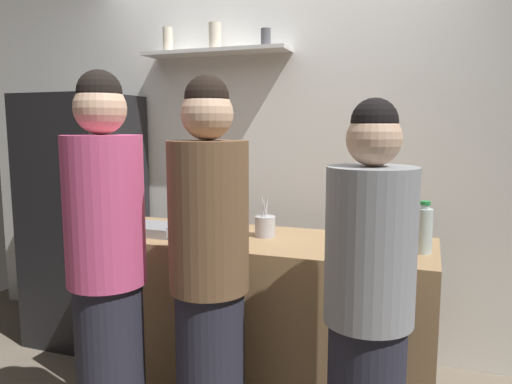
{
  "coord_description": "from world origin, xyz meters",
  "views": [
    {
      "loc": [
        0.99,
        -1.91,
        1.5
      ],
      "look_at": [
        0.12,
        0.52,
        1.15
      ],
      "focal_mm": 34.2,
      "sensor_mm": 36.0,
      "label": 1
    }
  ],
  "objects_px": {
    "person_brown_jacket": "(209,280)",
    "utensil_holder": "(265,226)",
    "person_pink_top": "(107,273)",
    "wine_bottle_dark_glass": "(217,211)",
    "refrigerator": "(86,219)",
    "baking_pan": "(151,229)",
    "wine_bottle_pale_glass": "(192,220)",
    "water_bottle_plastic": "(424,230)",
    "person_grey_hoodie": "(368,313)"
  },
  "relations": [
    {
      "from": "person_brown_jacket",
      "to": "utensil_holder",
      "type": "bearing_deg",
      "value": -0.24
    },
    {
      "from": "person_pink_top",
      "to": "person_brown_jacket",
      "type": "height_order",
      "value": "person_pink_top"
    },
    {
      "from": "wine_bottle_dark_glass",
      "to": "person_brown_jacket",
      "type": "distance_m",
      "value": 0.69
    },
    {
      "from": "refrigerator",
      "to": "person_pink_top",
      "type": "distance_m",
      "value": 1.4
    },
    {
      "from": "baking_pan",
      "to": "utensil_holder",
      "type": "xyz_separation_m",
      "value": [
        0.64,
        0.14,
        0.03
      ]
    },
    {
      "from": "refrigerator",
      "to": "utensil_holder",
      "type": "bearing_deg",
      "value": -11.35
    },
    {
      "from": "refrigerator",
      "to": "wine_bottle_pale_glass",
      "type": "bearing_deg",
      "value": -26.61
    },
    {
      "from": "wine_bottle_pale_glass",
      "to": "person_pink_top",
      "type": "xyz_separation_m",
      "value": [
        -0.18,
        -0.47,
        -0.16
      ]
    },
    {
      "from": "wine_bottle_dark_glass",
      "to": "utensil_holder",
      "type": "bearing_deg",
      "value": 4.88
    },
    {
      "from": "wine_bottle_pale_glass",
      "to": "person_brown_jacket",
      "type": "relative_size",
      "value": 0.2
    },
    {
      "from": "wine_bottle_pale_glass",
      "to": "water_bottle_plastic",
      "type": "xyz_separation_m",
      "value": [
        1.12,
        0.2,
        -0.01
      ]
    },
    {
      "from": "baking_pan",
      "to": "person_pink_top",
      "type": "height_order",
      "value": "person_pink_top"
    },
    {
      "from": "person_pink_top",
      "to": "wine_bottle_pale_glass",
      "type": "bearing_deg",
      "value": -36.84
    },
    {
      "from": "baking_pan",
      "to": "wine_bottle_dark_glass",
      "type": "bearing_deg",
      "value": 17.4
    },
    {
      "from": "person_brown_jacket",
      "to": "person_grey_hoodie",
      "type": "relative_size",
      "value": 1.07
    },
    {
      "from": "refrigerator",
      "to": "water_bottle_plastic",
      "type": "relative_size",
      "value": 6.81
    },
    {
      "from": "baking_pan",
      "to": "person_pink_top",
      "type": "relative_size",
      "value": 0.2
    },
    {
      "from": "refrigerator",
      "to": "person_grey_hoodie",
      "type": "distance_m",
      "value": 2.26
    },
    {
      "from": "water_bottle_plastic",
      "to": "wine_bottle_pale_glass",
      "type": "bearing_deg",
      "value": -169.77
    },
    {
      "from": "utensil_holder",
      "to": "person_brown_jacket",
      "type": "bearing_deg",
      "value": -93.02
    },
    {
      "from": "wine_bottle_pale_glass",
      "to": "person_brown_jacket",
      "type": "xyz_separation_m",
      "value": [
        0.27,
        -0.37,
        -0.18
      ]
    },
    {
      "from": "water_bottle_plastic",
      "to": "person_brown_jacket",
      "type": "xyz_separation_m",
      "value": [
        -0.85,
        -0.57,
        -0.16
      ]
    },
    {
      "from": "person_brown_jacket",
      "to": "refrigerator",
      "type": "bearing_deg",
      "value": 59.0
    },
    {
      "from": "refrigerator",
      "to": "water_bottle_plastic",
      "type": "xyz_separation_m",
      "value": [
        2.25,
        -0.36,
        0.16
      ]
    },
    {
      "from": "baking_pan",
      "to": "person_pink_top",
      "type": "bearing_deg",
      "value": -75.46
    },
    {
      "from": "baking_pan",
      "to": "refrigerator",
      "type": "bearing_deg",
      "value": 151.85
    },
    {
      "from": "water_bottle_plastic",
      "to": "person_grey_hoodie",
      "type": "distance_m",
      "value": 0.64
    },
    {
      "from": "wine_bottle_dark_glass",
      "to": "person_pink_top",
      "type": "height_order",
      "value": "person_pink_top"
    },
    {
      "from": "person_pink_top",
      "to": "person_brown_jacket",
      "type": "distance_m",
      "value": 0.45
    },
    {
      "from": "baking_pan",
      "to": "utensil_holder",
      "type": "relative_size",
      "value": 1.52
    },
    {
      "from": "wine_bottle_pale_glass",
      "to": "utensil_holder",
      "type": "bearing_deg",
      "value": 42.71
    },
    {
      "from": "utensil_holder",
      "to": "person_pink_top",
      "type": "bearing_deg",
      "value": -122.41
    },
    {
      "from": "wine_bottle_dark_glass",
      "to": "person_pink_top",
      "type": "bearing_deg",
      "value": -105.43
    },
    {
      "from": "wine_bottle_dark_glass",
      "to": "wine_bottle_pale_glass",
      "type": "xyz_separation_m",
      "value": [
        -0.02,
        -0.25,
        -0.01
      ]
    },
    {
      "from": "wine_bottle_dark_glass",
      "to": "wine_bottle_pale_glass",
      "type": "height_order",
      "value": "wine_bottle_pale_glass"
    },
    {
      "from": "water_bottle_plastic",
      "to": "person_pink_top",
      "type": "xyz_separation_m",
      "value": [
        -1.3,
        -0.68,
        -0.15
      ]
    },
    {
      "from": "refrigerator",
      "to": "baking_pan",
      "type": "relative_size",
      "value": 5.01
    },
    {
      "from": "utensil_holder",
      "to": "person_grey_hoodie",
      "type": "relative_size",
      "value": 0.14
    },
    {
      "from": "wine_bottle_pale_glass",
      "to": "wine_bottle_dark_glass",
      "type": "bearing_deg",
      "value": 84.45
    },
    {
      "from": "wine_bottle_pale_glass",
      "to": "person_grey_hoodie",
      "type": "height_order",
      "value": "person_grey_hoodie"
    },
    {
      "from": "baking_pan",
      "to": "water_bottle_plastic",
      "type": "height_order",
      "value": "water_bottle_plastic"
    },
    {
      "from": "water_bottle_plastic",
      "to": "baking_pan",
      "type": "bearing_deg",
      "value": -177.59
    },
    {
      "from": "person_grey_hoodie",
      "to": "utensil_holder",
      "type": "bearing_deg",
      "value": -142.28
    },
    {
      "from": "utensil_holder",
      "to": "wine_bottle_pale_glass",
      "type": "relative_size",
      "value": 0.67
    },
    {
      "from": "water_bottle_plastic",
      "to": "person_pink_top",
      "type": "distance_m",
      "value": 1.47
    },
    {
      "from": "wine_bottle_pale_glass",
      "to": "person_grey_hoodie",
      "type": "distance_m",
      "value": 1.03
    },
    {
      "from": "water_bottle_plastic",
      "to": "person_grey_hoodie",
      "type": "bearing_deg",
      "value": -107.95
    },
    {
      "from": "wine_bottle_dark_glass",
      "to": "water_bottle_plastic",
      "type": "bearing_deg",
      "value": -2.68
    },
    {
      "from": "wine_bottle_dark_glass",
      "to": "person_grey_hoodie",
      "type": "height_order",
      "value": "person_grey_hoodie"
    },
    {
      "from": "baking_pan",
      "to": "person_grey_hoodie",
      "type": "relative_size",
      "value": 0.21
    }
  ]
}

